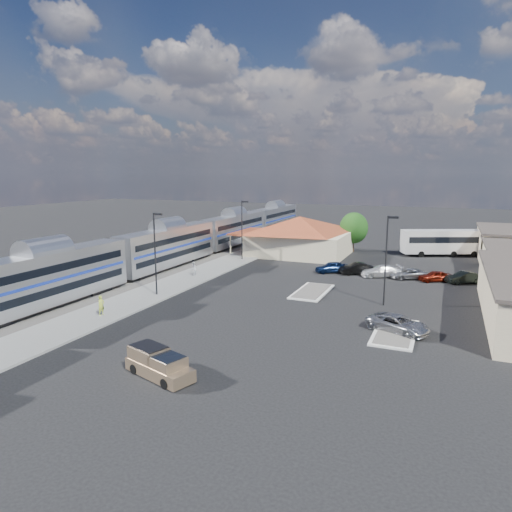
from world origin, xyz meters
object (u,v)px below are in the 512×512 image
at_px(suv, 398,324).
at_px(coach_bus, 443,241).
at_px(station_depot, 299,235).
at_px(pickup_truck, 159,365).

xyz_separation_m(suv, coach_bus, (2.67, 39.61, 1.64)).
bearing_deg(station_depot, coach_bus, 20.45).
height_order(station_depot, pickup_truck, station_depot).
xyz_separation_m(station_depot, pickup_truck, (5.35, -46.43, -2.30)).
bearing_deg(pickup_truck, station_depot, 24.73).
bearing_deg(coach_bus, pickup_truck, 139.71).
bearing_deg(pickup_truck, suv, -23.95).
height_order(pickup_truck, suv, pickup_truck).
xyz_separation_m(pickup_truck, coach_bus, (16.03, 54.40, 1.53)).
height_order(station_depot, coach_bus, station_depot).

